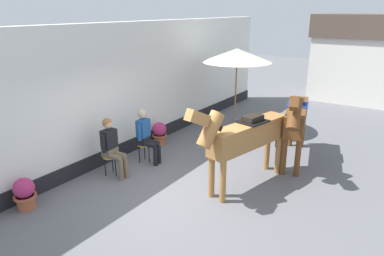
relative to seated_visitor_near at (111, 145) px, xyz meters
name	(u,v)px	position (x,y,z in m)	size (l,w,h in m)	color
ground_plane	(240,149)	(1.72, 3.12, -0.78)	(40.00, 40.00, 0.00)	slate
pub_facade_wall	(132,94)	(-0.82, 1.62, 0.76)	(0.34, 14.00, 3.40)	white
distant_cottage	(357,57)	(3.12, 10.94, 1.02)	(3.40, 2.60, 3.50)	silver
seated_visitor_near	(111,145)	(0.00, 0.00, 0.00)	(0.61, 0.49, 1.39)	gold
seated_visitor_far	(146,133)	(0.14, 1.02, 0.00)	(0.61, 0.49, 1.39)	gold
saddled_horse_near	(245,136)	(2.73, 1.23, 0.38)	(0.94, 2.95, 2.06)	#9E6B38
saddled_horse_far	(296,118)	(3.20, 3.13, 0.38)	(1.01, 2.94, 2.06)	brown
flower_planter_nearest	(24,193)	(-0.37, -1.97, -0.44)	(0.43, 0.43, 0.64)	#A85638
flower_planter_farthest	(159,133)	(-0.40, 2.21, -0.44)	(0.43, 0.43, 0.64)	#A85638
cafe_parasol	(237,56)	(0.85, 4.46, 1.59)	(2.10, 2.10, 2.58)	black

